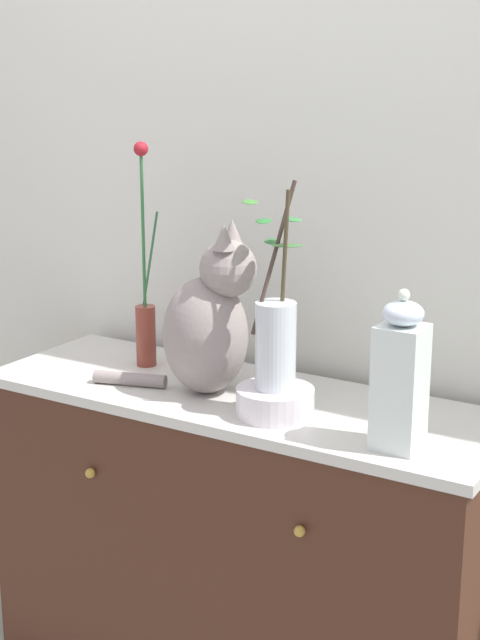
# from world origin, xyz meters

# --- Properties ---
(wall_back) EXTENTS (4.40, 0.08, 2.60)m
(wall_back) POSITION_xyz_m (0.00, 0.29, 1.30)
(wall_back) COLOR silver
(wall_back) RESTS_ON ground_plane
(sideboard) EXTENTS (1.27, 0.45, 0.83)m
(sideboard) POSITION_xyz_m (0.00, -0.00, 0.42)
(sideboard) COLOR #432518
(sideboard) RESTS_ON ground_plane
(cat_sitting) EXTENTS (0.40, 0.24, 0.41)m
(cat_sitting) POSITION_xyz_m (-0.07, -0.03, 1.00)
(cat_sitting) COLOR gray
(cat_sitting) RESTS_ON sideboard
(vase_slim_green) EXTENTS (0.07, 0.05, 0.57)m
(vase_slim_green) POSITION_xyz_m (-0.32, 0.06, 0.97)
(vase_slim_green) COLOR brown
(vase_slim_green) RESTS_ON sideboard
(bowl_porcelain) EXTENTS (0.17, 0.17, 0.06)m
(bowl_porcelain) POSITION_xyz_m (0.14, -0.08, 0.86)
(bowl_porcelain) COLOR white
(bowl_porcelain) RESTS_ON sideboard
(vase_glass_clear) EXTENTS (0.18, 0.15, 0.45)m
(vase_glass_clear) POSITION_xyz_m (0.14, -0.08, 1.01)
(vase_glass_clear) COLOR silver
(vase_glass_clear) RESTS_ON bowl_porcelain
(jar_lidded_porcelain) EXTENTS (0.09, 0.09, 0.33)m
(jar_lidded_porcelain) POSITION_xyz_m (0.44, -0.11, 0.98)
(jar_lidded_porcelain) COLOR white
(jar_lidded_porcelain) RESTS_ON sideboard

